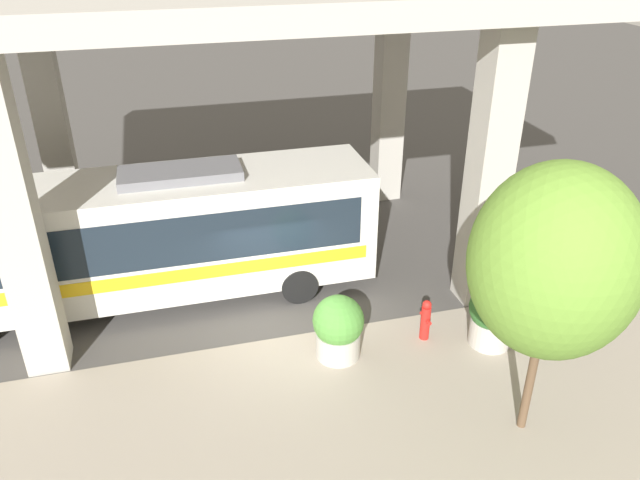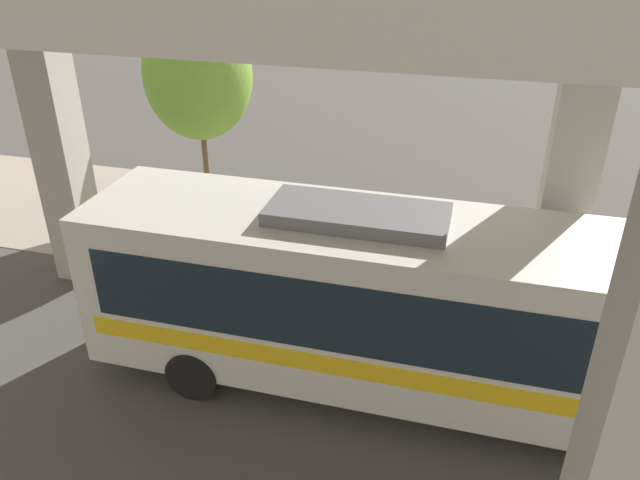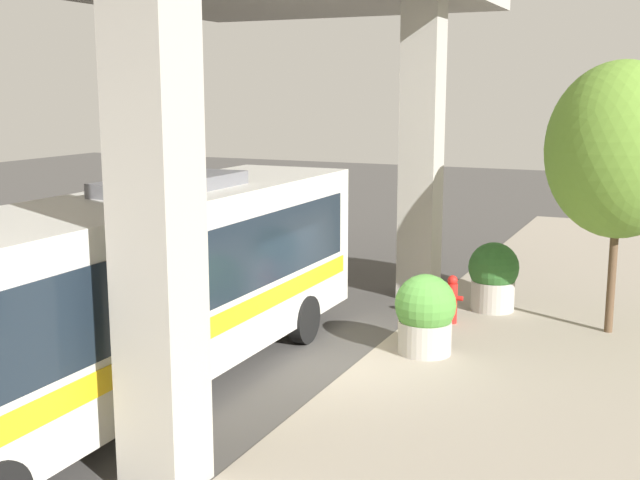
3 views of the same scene
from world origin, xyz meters
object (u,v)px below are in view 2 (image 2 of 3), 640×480
object	(u,v)px
planter_front	(142,211)
bus	(423,303)
planter_middle	(265,237)
street_tree_near	(198,75)
fire_hydrant	(183,236)

from	to	relation	value
planter_front	bus	bearing A→B (deg)	62.26
bus	planter_middle	size ratio (longest dim) A/B	7.57
planter_front	street_tree_near	size ratio (longest dim) A/B	0.28
fire_hydrant	street_tree_near	size ratio (longest dim) A/B	0.19
planter_front	fire_hydrant	bearing A→B (deg)	68.22
planter_middle	street_tree_near	bearing A→B (deg)	-136.74
planter_middle	street_tree_near	size ratio (longest dim) A/B	0.28
fire_hydrant	bus	bearing A→B (deg)	61.01
planter_front	street_tree_near	world-z (taller)	street_tree_near
fire_hydrant	planter_middle	xyz separation A→B (m)	(-0.07, 2.25, 0.24)
bus	planter_middle	xyz separation A→B (m)	(-3.70, -4.31, -1.18)
planter_middle	bus	bearing A→B (deg)	49.35
planter_middle	street_tree_near	xyz separation A→B (m)	(-3.19, -3.00, 3.12)
planter_middle	planter_front	bearing A→B (deg)	-97.95
planter_front	planter_middle	size ratio (longest dim) A/B	1.02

